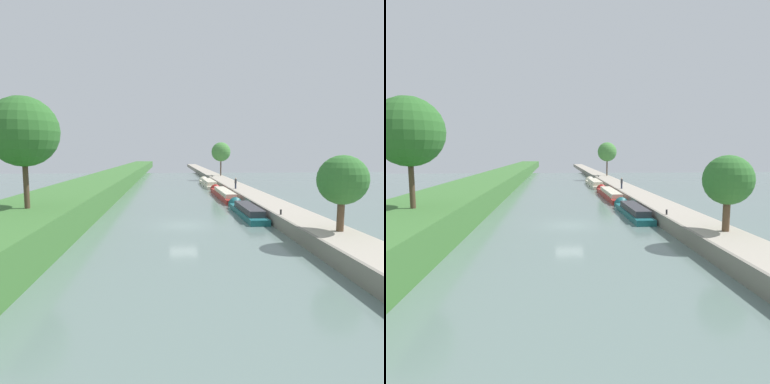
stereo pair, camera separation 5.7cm
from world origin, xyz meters
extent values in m
plane|color=slate|center=(0.00, 0.00, 0.00)|extent=(160.00, 160.00, 0.00)
cube|color=#3D7033|center=(-12.07, 0.00, 1.27)|extent=(7.62, 260.00, 2.54)
cube|color=#A89E8E|center=(10.09, 0.00, 0.57)|extent=(3.66, 260.00, 1.14)
cube|color=gray|center=(8.14, 0.00, 0.59)|extent=(0.25, 260.00, 1.19)
cube|color=#195B60|center=(6.88, 4.14, 0.28)|extent=(1.84, 10.47, 0.57)
cube|color=#333338|center=(6.88, 3.62, 0.88)|extent=(1.51, 7.33, 0.62)
cone|color=#195B60|center=(6.88, 9.93, 0.28)|extent=(1.75, 1.10, 1.75)
cube|color=maroon|center=(6.81, 18.55, 0.32)|extent=(1.83, 15.09, 0.65)
cube|color=beige|center=(6.81, 17.79, 0.94)|extent=(1.50, 10.56, 0.58)
cone|color=maroon|center=(6.81, 26.64, 0.32)|extent=(1.74, 1.10, 1.74)
cube|color=beige|center=(6.70, 36.40, 0.29)|extent=(2.12, 14.97, 0.57)
cube|color=beige|center=(6.70, 35.65, 0.91)|extent=(1.74, 10.48, 0.67)
cone|color=beige|center=(6.70, 44.53, 0.29)|extent=(2.01, 1.27, 2.01)
cylinder|color=brown|center=(10.56, -7.84, 2.46)|extent=(0.49, 0.49, 2.65)
sphere|color=#33702D|center=(10.56, -7.84, 4.72)|extent=(3.42, 3.42, 3.42)
cylinder|color=#4C3828|center=(11.31, 49.71, 3.33)|extent=(0.31, 0.31, 4.38)
sphere|color=#47843D|center=(11.31, 49.71, 6.76)|extent=(4.51, 4.51, 4.51)
cylinder|color=#4C3828|center=(-11.64, -4.99, 4.62)|extent=(0.38, 0.38, 4.15)
sphere|color=#2D6628|center=(-11.64, -4.99, 8.07)|extent=(5.00, 5.00, 5.00)
cylinder|color=#282D42|center=(8.91, 20.27, 1.55)|extent=(0.26, 0.26, 0.82)
cylinder|color=#333338|center=(8.91, 20.27, 2.27)|extent=(0.34, 0.34, 0.62)
sphere|color=tan|center=(8.91, 20.27, 2.69)|extent=(0.22, 0.22, 0.22)
cylinder|color=black|center=(8.56, -1.35, 1.36)|extent=(0.16, 0.16, 0.45)
cylinder|color=black|center=(8.56, 44.59, 1.36)|extent=(0.16, 0.16, 0.45)
camera|label=1|loc=(-1.44, -30.16, 6.59)|focal=31.63mm
camera|label=2|loc=(-1.38, -30.16, 6.59)|focal=31.63mm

